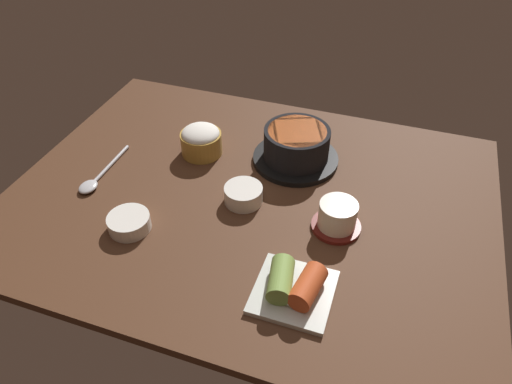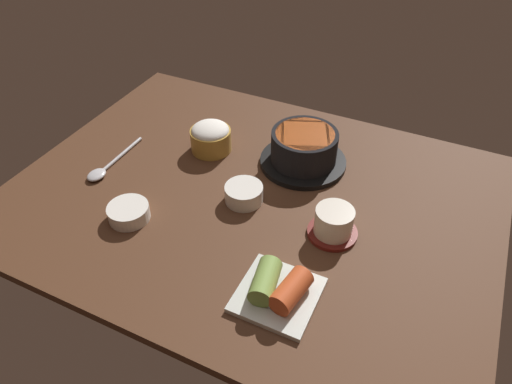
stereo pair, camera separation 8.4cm
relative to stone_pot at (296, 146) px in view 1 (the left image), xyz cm
name	(u,v)px [view 1 (the left image)]	position (x,y,z in cm)	size (l,w,h in cm)	color
dining_table	(250,198)	(-5.85, -14.70, -5.00)	(100.00, 76.00, 2.00)	#4C2D1C
stone_pot	(296,146)	(0.00, 0.00, 0.00)	(19.50, 19.50, 8.32)	black
rice_bowl	(201,140)	(-21.57, -4.08, -0.43)	(9.50, 9.50, 6.96)	#B78C38
tea_cup_with_saucer	(337,217)	(13.21, -18.39, -1.08)	(9.70, 9.70, 6.06)	maroon
banchan_cup_center	(243,194)	(-6.49, -16.98, -2.08)	(7.94, 7.94, 3.58)	white
kimchi_plate	(294,286)	(9.63, -36.46, -1.98)	(13.24, 13.24, 5.08)	silver
side_bowl_near	(129,222)	(-24.68, -31.58, -2.40)	(8.24, 8.24, 2.97)	white
spoon	(95,180)	(-39.10, -21.58, -3.39)	(3.60, 18.46, 1.35)	#B7B7BC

